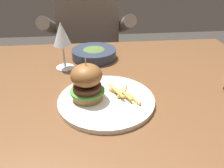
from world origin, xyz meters
TOP-DOWN VIEW (x-y plane):
  - dining_table at (0.00, 0.00)m, footprint 1.24×0.92m
  - main_plate at (-0.01, -0.08)m, footprint 0.29×0.29m
  - burger_sandwich at (-0.07, -0.07)m, footprint 0.10×0.10m
  - fries_pile at (0.04, -0.07)m, footprint 0.09×0.11m
  - wine_glass at (-0.16, 0.18)m, footprint 0.07×0.07m
  - soup_bowl at (-0.04, 0.26)m, footprint 0.19×0.19m
  - diner_person at (-0.06, 0.74)m, footprint 0.51×0.36m

SIDE VIEW (x-z plane):
  - diner_person at x=-0.06m, z-range -0.02..1.15m
  - dining_table at x=0.00m, z-range 0.28..1.02m
  - main_plate at x=-0.01m, z-range 0.74..0.75m
  - soup_bowl at x=-0.04m, z-range 0.74..0.79m
  - fries_pile at x=0.04m, z-range 0.75..0.77m
  - burger_sandwich at x=-0.07m, z-range 0.74..0.87m
  - wine_glass at x=-0.16m, z-range 0.78..0.96m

